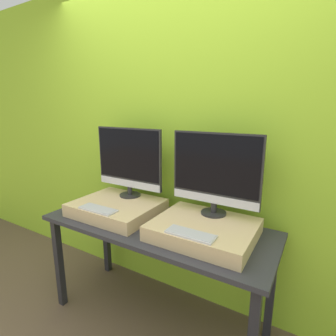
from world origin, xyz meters
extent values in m
cube|color=#9ED12D|center=(0.00, 0.72, 1.30)|extent=(8.00, 0.04, 2.60)
cube|color=#2D2D33|center=(0.00, 0.33, 0.77)|extent=(1.62, 0.65, 0.03)
cube|color=#232328|center=(-0.75, 0.06, 0.38)|extent=(0.05, 0.05, 0.75)
cube|color=#232328|center=(-0.75, 0.59, 0.38)|extent=(0.05, 0.05, 0.75)
cube|color=#232328|center=(0.75, 0.59, 0.38)|extent=(0.05, 0.05, 0.75)
cube|color=#D6B77F|center=(-0.36, 0.33, 0.83)|extent=(0.62, 0.51, 0.09)
cylinder|color=#282828|center=(-0.36, 0.49, 0.88)|extent=(0.17, 0.17, 0.01)
cylinder|color=#282828|center=(-0.36, 0.49, 0.92)|extent=(0.04, 0.04, 0.06)
cube|color=#282828|center=(-0.36, 0.49, 1.19)|extent=(0.60, 0.02, 0.47)
cube|color=black|center=(-0.36, 0.47, 1.22)|extent=(0.57, 0.00, 0.39)
cube|color=silver|center=(-0.36, 0.47, 0.98)|extent=(0.59, 0.00, 0.06)
cube|color=silver|center=(-0.36, 0.14, 0.88)|extent=(0.28, 0.10, 0.01)
cube|color=#B2B2B7|center=(-0.36, 0.14, 0.89)|extent=(0.27, 0.09, 0.00)
cube|color=#D6B77F|center=(0.36, 0.33, 0.83)|extent=(0.62, 0.51, 0.09)
cylinder|color=#282828|center=(0.36, 0.49, 0.88)|extent=(0.17, 0.17, 0.01)
cylinder|color=#282828|center=(0.36, 0.49, 0.92)|extent=(0.04, 0.04, 0.06)
cube|color=#282828|center=(0.36, 0.49, 1.19)|extent=(0.60, 0.02, 0.47)
cube|color=black|center=(0.36, 0.47, 1.22)|extent=(0.57, 0.00, 0.39)
cube|color=silver|center=(0.36, 0.47, 0.98)|extent=(0.59, 0.00, 0.06)
cube|color=silver|center=(0.36, 0.14, 0.88)|extent=(0.28, 0.10, 0.01)
cube|color=#B2B2B7|center=(0.36, 0.14, 0.89)|extent=(0.27, 0.09, 0.00)
camera|label=1|loc=(0.94, -1.09, 1.58)|focal=28.00mm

